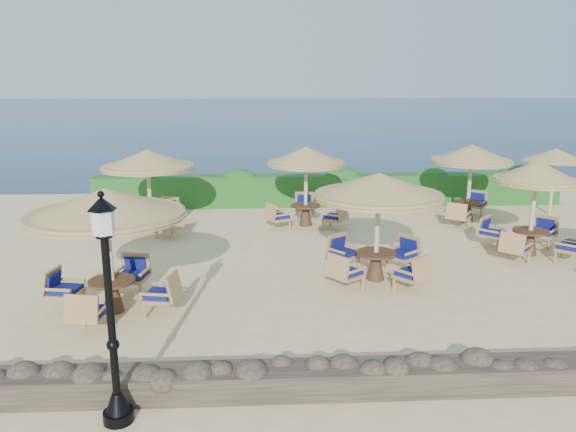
{
  "coord_description": "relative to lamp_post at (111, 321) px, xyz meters",
  "views": [
    {
      "loc": [
        -2.74,
        -14.08,
        4.8
      ],
      "look_at": [
        -1.98,
        0.2,
        1.3
      ],
      "focal_mm": 35.0,
      "sensor_mm": 36.0,
      "label": 1
    }
  ],
  "objects": [
    {
      "name": "hedge",
      "position": [
        4.8,
        14.0,
        -0.95
      ],
      "size": [
        18.0,
        0.9,
        1.2
      ],
      "primitive_type": "cube",
      "color": "#194E1A",
      "rests_on": "ground"
    },
    {
      "name": "lamp_post",
      "position": [
        0.0,
        0.0,
        0.0
      ],
      "size": [
        0.44,
        0.44,
        3.31
      ],
      "color": "black",
      "rests_on": "ground"
    },
    {
      "name": "cafe_set_1",
      "position": [
        4.89,
        5.62,
        0.34
      ],
      "size": [
        3.1,
        3.1,
        2.65
      ],
      "color": "beige",
      "rests_on": "ground"
    },
    {
      "name": "stone_wall",
      "position": [
        4.8,
        0.6,
        -1.33
      ],
      "size": [
        15.0,
        0.65,
        0.44
      ],
      "primitive_type": "cube",
      "color": "brown",
      "rests_on": "ground"
    },
    {
      "name": "cafe_set_6",
      "position": [
        9.61,
        7.4,
        0.1
      ],
      "size": [
        2.48,
        2.48,
        2.65
      ],
      "color": "beige",
      "rests_on": "ground"
    },
    {
      "name": "extra_parasol",
      "position": [
        12.6,
        12.0,
        0.62
      ],
      "size": [
        2.3,
        2.3,
        2.41
      ],
      "color": "beige",
      "rests_on": "ground"
    },
    {
      "name": "cafe_set_0",
      "position": [
        -1.05,
        3.99,
        0.37
      ],
      "size": [
        3.25,
        3.25,
        2.65
      ],
      "color": "beige",
      "rests_on": "ground"
    },
    {
      "name": "cafe_set_4",
      "position": [
        3.62,
        10.95,
        0.3
      ],
      "size": [
        2.77,
        2.71,
        2.65
      ],
      "color": "beige",
      "rests_on": "ground"
    },
    {
      "name": "ground",
      "position": [
        4.8,
        6.8,
        -1.55
      ],
      "size": [
        120.0,
        120.0,
        0.0
      ],
      "primitive_type": "plane",
      "color": "beige",
      "rests_on": "ground"
    },
    {
      "name": "cafe_set_5",
      "position": [
        9.23,
        11.16,
        0.44
      ],
      "size": [
        2.71,
        2.71,
        2.65
      ],
      "color": "beige",
      "rests_on": "ground"
    },
    {
      "name": "cafe_set_3",
      "position": [
        -1.41,
        10.41,
        0.38
      ],
      "size": [
        2.91,
        2.91,
        2.65
      ],
      "color": "beige",
      "rests_on": "ground"
    },
    {
      "name": "sea",
      "position": [
        4.8,
        76.8,
        -1.55
      ],
      "size": [
        160.0,
        160.0,
        0.0
      ],
      "primitive_type": "plane",
      "color": "#0A1E45",
      "rests_on": "ground"
    }
  ]
}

